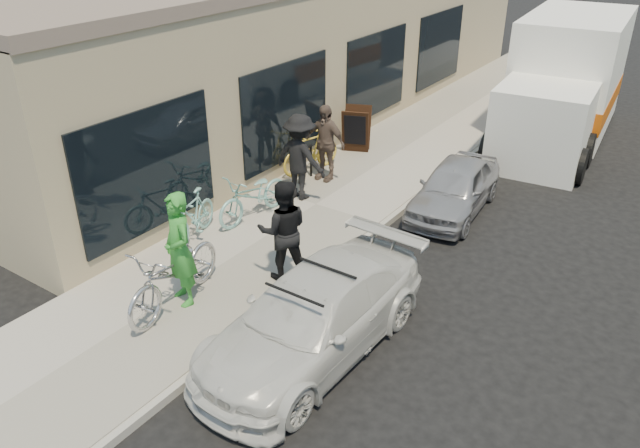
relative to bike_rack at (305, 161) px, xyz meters
The scene contains 17 objects.
ground 4.89m from the bike_rack, 53.24° to the right, with size 120.00×120.00×0.00m, color black.
sidewalk 1.38m from the bike_rack, 44.45° to the right, with size 3.00×34.00×0.15m, color #A09990.
curb 2.67m from the bike_rack, 19.85° to the right, with size 0.12×34.00×0.13m, color #9E9B90.
storefront 4.96m from the bike_rack, 119.67° to the left, with size 3.60×20.00×4.22m.
bike_rack is the anchor object (origin of this frame).
sandwich_board 2.20m from the bike_rack, 90.48° to the left, with size 0.87×0.87×1.09m.
sedan_white 5.77m from the bike_rack, 53.19° to the right, with size 1.83×4.18×1.24m.
sedan_silver 3.35m from the bike_rack, 12.32° to the left, with size 1.26×3.14×1.07m, color #A4A3A9.
moving_truck 7.60m from the bike_rack, 60.64° to the left, with size 2.97×6.57×3.14m.
tandem_bike 5.19m from the bike_rack, 77.13° to the right, with size 0.75×2.14×1.13m, color #B7B6B9.
woman_rider 5.08m from the bike_rack, 76.67° to the right, with size 0.68×0.45×1.86m, color green.
man_standing 4.04m from the bike_rack, 59.42° to the right, with size 0.85×0.66×1.75m, color black.
cruiser_bike_a 3.39m from the bike_rack, 92.10° to the right, with size 0.44×1.55×0.93m, color #83C4BC.
cruiser_bike_b 2.09m from the bike_rack, 83.36° to the right, with size 0.64×1.84×0.97m, color #83C4BC.
cruiser_bike_c 0.53m from the bike_rack, 111.43° to the left, with size 0.46×1.64×0.99m, color yellow.
bystander_a 1.01m from the bike_rack, 60.89° to the right, with size 1.18×0.68×1.82m, color black.
bystander_b 0.60m from the bike_rack, 45.40° to the left, with size 1.01×0.42×1.73m, color brown.
Camera 1 is at (4.68, -6.59, 5.89)m, focal length 35.00 mm.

